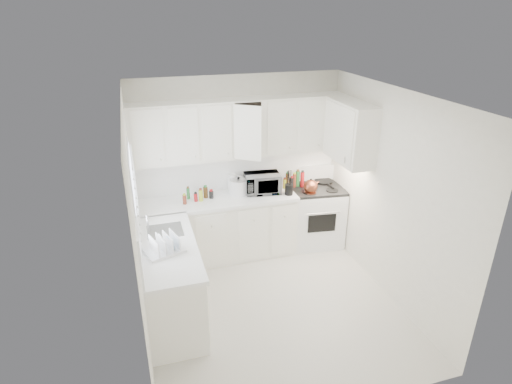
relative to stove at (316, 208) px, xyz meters
name	(u,v)px	position (x,y,z in m)	size (l,w,h in m)	color
floor	(272,305)	(-1.13, -1.28, -0.60)	(3.20, 3.20, 0.00)	silver
ceiling	(276,96)	(-1.13, -1.28, 2.00)	(3.20, 3.20, 0.00)	white
wall_back	(239,165)	(-1.13, 0.32, 0.70)	(3.00, 3.00, 0.00)	white
wall_front	(338,297)	(-1.13, -2.88, 0.70)	(3.00, 3.00, 0.00)	white
wall_left	(137,230)	(-2.63, -1.28, 0.70)	(3.20, 3.20, 0.00)	white
wall_right	(390,196)	(0.37, -1.28, 0.70)	(3.20, 3.20, 0.00)	white
window_blinds	(135,195)	(-2.61, -0.93, 0.95)	(0.06, 0.96, 1.06)	white
lower_cabinets_back	(219,229)	(-1.52, 0.02, -0.15)	(2.22, 0.60, 0.90)	white
lower_cabinets_left	(171,282)	(-2.33, -1.08, -0.15)	(0.60, 1.60, 0.90)	white
countertop_back	(218,200)	(-1.52, 0.01, 0.32)	(2.24, 0.64, 0.05)	white
countertop_left	(168,247)	(-2.32, -1.08, 0.32)	(0.64, 1.62, 0.05)	white
backsplash_back	(239,170)	(-1.13, 0.31, 0.62)	(2.98, 0.02, 0.55)	white
backsplash_left	(138,227)	(-2.62, -1.08, 0.62)	(0.02, 1.60, 0.55)	white
upper_cabinets_back	(241,156)	(-1.13, 0.15, 0.90)	(3.00, 0.33, 0.80)	white
upper_cabinets_right	(347,161)	(0.20, -0.46, 0.90)	(0.33, 0.90, 0.80)	white
sink	(164,222)	(-2.32, -0.73, 0.47)	(0.42, 0.38, 0.30)	gray
stove	(316,208)	(0.00, 0.00, 0.00)	(0.78, 0.64, 1.20)	white
tea_kettle	(311,186)	(-0.18, -0.16, 0.45)	(0.25, 0.21, 0.23)	maroon
frying_pan	(324,181)	(0.18, 0.16, 0.36)	(0.28, 0.48, 0.04)	black
microwave	(262,181)	(-0.85, 0.05, 0.52)	(0.50, 0.28, 0.34)	gray
rice_cooker	(239,185)	(-1.19, 0.09, 0.48)	(0.26, 0.26, 0.26)	white
paper_towel	(232,183)	(-1.26, 0.19, 0.48)	(0.12, 0.12, 0.27)	white
utensil_crock	(289,182)	(-0.51, -0.14, 0.54)	(0.13, 0.13, 0.38)	black
dish_rack	(164,243)	(-2.37, -1.21, 0.46)	(0.40, 0.30, 0.22)	white
spice_left_0	(183,195)	(-1.98, 0.14, 0.41)	(0.06, 0.06, 0.13)	brown
spice_left_1	(190,196)	(-1.91, 0.05, 0.41)	(0.06, 0.06, 0.13)	#2A7F39
spice_left_2	(194,193)	(-1.83, 0.14, 0.41)	(0.06, 0.06, 0.13)	#AE171B
spice_left_3	(200,195)	(-1.76, 0.05, 0.41)	(0.06, 0.06, 0.13)	#BBD231
spice_left_4	(204,192)	(-1.68, 0.14, 0.41)	(0.06, 0.06, 0.13)	brown
spice_left_5	(211,194)	(-1.61, 0.05, 0.41)	(0.06, 0.06, 0.13)	black
sauce_right_0	(279,181)	(-0.55, 0.18, 0.44)	(0.06, 0.06, 0.19)	#AE171B
sauce_right_1	(284,182)	(-0.50, 0.12, 0.44)	(0.06, 0.06, 0.19)	#BBD231
sauce_right_2	(286,180)	(-0.44, 0.18, 0.44)	(0.06, 0.06, 0.19)	brown
sauce_right_3	(290,181)	(-0.39, 0.12, 0.44)	(0.06, 0.06, 0.19)	black
sauce_right_4	(292,179)	(-0.33, 0.18, 0.44)	(0.06, 0.06, 0.19)	brown
sauce_right_5	(297,180)	(-0.28, 0.12, 0.44)	(0.06, 0.06, 0.19)	#2A7F39
sauce_right_6	(299,178)	(-0.22, 0.18, 0.44)	(0.06, 0.06, 0.19)	#AE171B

